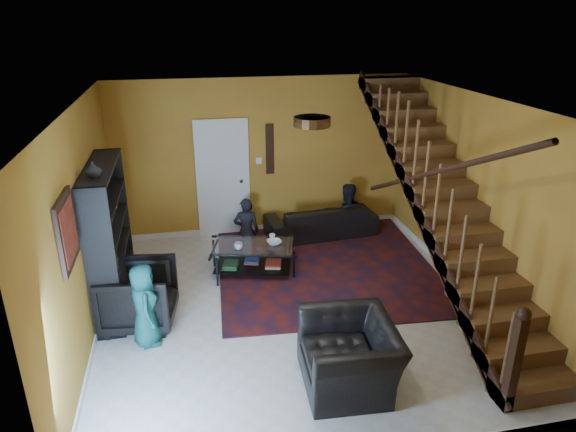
# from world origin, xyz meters

# --- Properties ---
(floor) EXTENTS (5.50, 5.50, 0.00)m
(floor) POSITION_xyz_m (0.00, 0.00, 0.00)
(floor) COLOR beige
(floor) RESTS_ON ground
(room) EXTENTS (5.50, 5.50, 5.50)m
(room) POSITION_xyz_m (-1.33, 1.33, 0.05)
(room) COLOR #B88E28
(room) RESTS_ON ground
(staircase) EXTENTS (0.95, 5.02, 3.18)m
(staircase) POSITION_xyz_m (2.12, -0.00, 1.40)
(staircase) COLOR brown
(staircase) RESTS_ON floor
(bookshelf) EXTENTS (0.35, 1.80, 2.00)m
(bookshelf) POSITION_xyz_m (-2.40, 0.60, 0.96)
(bookshelf) COLOR black
(bookshelf) RESTS_ON floor
(door) EXTENTS (0.82, 0.05, 2.05)m
(door) POSITION_xyz_m (-0.70, 2.73, 1.02)
(door) COLOR silver
(door) RESTS_ON floor
(framed_picture) EXTENTS (0.04, 0.74, 0.74)m
(framed_picture) POSITION_xyz_m (-2.57, -0.90, 1.75)
(framed_picture) COLOR maroon
(framed_picture) RESTS_ON room
(wall_hanging) EXTENTS (0.14, 0.03, 0.90)m
(wall_hanging) POSITION_xyz_m (0.15, 2.73, 1.55)
(wall_hanging) COLOR black
(wall_hanging) RESTS_ON room
(ceiling_fixture) EXTENTS (0.40, 0.40, 0.10)m
(ceiling_fixture) POSITION_xyz_m (0.00, -0.80, 2.74)
(ceiling_fixture) COLOR #3F2814
(ceiling_fixture) RESTS_ON room
(rug) EXTENTS (3.62, 4.07, 0.02)m
(rug) POSITION_xyz_m (0.75, 1.23, 0.01)
(rug) COLOR #4E150E
(rug) RESTS_ON floor
(sofa) EXTENTS (2.03, 0.94, 0.57)m
(sofa) POSITION_xyz_m (1.00, 2.30, 0.29)
(sofa) COLOR black
(sofa) RESTS_ON floor
(armchair_left) EXTENTS (1.02, 1.00, 0.82)m
(armchair_left) POSITION_xyz_m (-2.05, 0.01, 0.41)
(armchair_left) COLOR black
(armchair_left) RESTS_ON floor
(armchair_right) EXTENTS (1.04, 1.17, 0.72)m
(armchair_right) POSITION_xyz_m (0.24, -1.66, 0.36)
(armchair_right) COLOR black
(armchair_right) RESTS_ON floor
(person_adult_a) EXTENTS (0.47, 0.33, 1.24)m
(person_adult_a) POSITION_xyz_m (-0.36, 2.35, 0.17)
(person_adult_a) COLOR black
(person_adult_a) RESTS_ON sofa
(person_adult_b) EXTENTS (0.69, 0.54, 1.39)m
(person_adult_b) POSITION_xyz_m (1.50, 2.35, 0.24)
(person_adult_b) COLOR black
(person_adult_b) RESTS_ON sofa
(person_child) EXTENTS (0.41, 0.56, 1.07)m
(person_child) POSITION_xyz_m (-1.95, -0.46, 0.53)
(person_child) COLOR #185B5A
(person_child) RESTS_ON armchair_left
(coffee_table) EXTENTS (1.37, 1.00, 0.47)m
(coffee_table) POSITION_xyz_m (-0.42, 1.11, 0.27)
(coffee_table) COLOR black
(coffee_table) RESTS_ON floor
(cup_a) EXTENTS (0.16, 0.16, 0.10)m
(cup_a) POSITION_xyz_m (-0.65, 1.01, 0.52)
(cup_a) COLOR #999999
(cup_a) RESTS_ON coffee_table
(cup_b) EXTENTS (0.12, 0.12, 0.09)m
(cup_b) POSITION_xyz_m (-0.08, 1.24, 0.51)
(cup_b) COLOR #999999
(cup_b) RESTS_ON coffee_table
(bowl) EXTENTS (0.23, 0.23, 0.06)m
(bowl) POSITION_xyz_m (-0.08, 1.08, 0.49)
(bowl) COLOR #999999
(bowl) RESTS_ON coffee_table
(vase) EXTENTS (0.18, 0.18, 0.19)m
(vase) POSITION_xyz_m (-2.41, 0.10, 2.10)
(vase) COLOR #999999
(vase) RESTS_ON bookshelf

